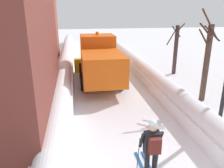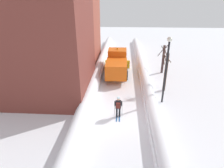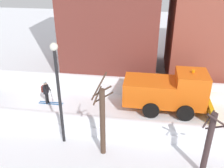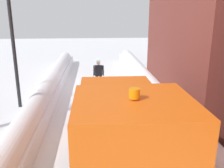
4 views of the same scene
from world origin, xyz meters
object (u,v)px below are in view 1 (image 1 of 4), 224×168
skier (152,147)px  plow_truck (100,61)px  traffic_light_pole (31,53)px  bare_tree_mid (176,49)px  bare_tree_near (206,61)px

skier → plow_truck: bearing=92.9°
traffic_light_pole → skier: bearing=-44.3°
plow_truck → bare_tree_mid: bearing=14.5°
bare_tree_mid → skier: bearing=-117.2°
traffic_light_pole → bare_tree_near: bearing=11.6°
plow_truck → bare_tree_near: bare_tree_near is taller
skier → traffic_light_pole: (-3.46, 3.38, 2.02)m
bare_tree_near → bare_tree_mid: 5.10m
skier → bare_tree_near: 6.78m
plow_truck → bare_tree_mid: size_ratio=1.66×
skier → bare_tree_mid: 11.32m
traffic_light_pole → bare_tree_mid: (8.62, 6.67, -1.20)m
traffic_light_pole → bare_tree_mid: size_ratio=1.19×
skier → traffic_light_pole: size_ratio=0.42×
traffic_light_pole → bare_tree_near: size_ratio=0.94×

